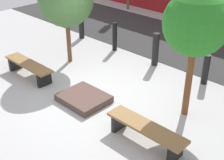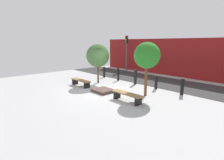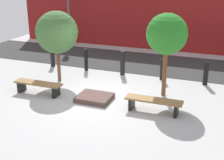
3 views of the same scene
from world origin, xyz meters
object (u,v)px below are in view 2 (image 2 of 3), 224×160
at_px(bollard_far_left, 104,72).
at_px(bollard_right, 156,82).
at_px(tree_behind_left_bench, 98,56).
at_px(planter_bed, 103,91).
at_px(bollard_left, 118,74).
at_px(bench_left, 81,81).
at_px(bollard_far_right, 182,87).
at_px(tree_behind_right_bench, 147,56).
at_px(bench_right, 127,95).
at_px(bollard_center, 135,77).
at_px(traffic_light_west, 126,47).

distance_m(bollard_far_left, bollard_right, 5.16).
distance_m(tree_behind_left_bench, bollard_far_left, 2.61).
relative_size(planter_bed, bollard_left, 1.18).
xyz_separation_m(bench_left, bollard_right, (3.86, 3.16, 0.11)).
height_order(tree_behind_left_bench, bollard_right, tree_behind_left_bench).
height_order(bench_left, bollard_far_right, bollard_far_right).
bearing_deg(bollard_far_left, tree_behind_right_bench, -16.52).
bearing_deg(bench_right, bollard_far_left, 150.67).
height_order(bollard_far_left, bollard_right, bollard_far_left).
xyz_separation_m(bollard_left, bollard_right, (3.44, 0.00, -0.06)).
xyz_separation_m(tree_behind_right_bench, bollard_center, (-2.14, 1.65, -1.69)).
bearing_deg(tree_behind_left_bench, bollard_left, 75.86).
relative_size(bench_left, tree_behind_right_bench, 0.62).
relative_size(bollard_far_left, traffic_light_west, 0.25).
xyz_separation_m(tree_behind_right_bench, bollard_right, (-0.42, 1.65, -1.78)).
height_order(bollard_left, bollard_center, bollard_center).
height_order(bench_left, bench_right, bench_left).
xyz_separation_m(planter_bed, tree_behind_right_bench, (2.14, 1.31, 2.13)).
xyz_separation_m(bench_left, planter_bed, (2.14, 0.20, -0.24)).
bearing_deg(bench_right, traffic_light_west, 133.55).
distance_m(planter_bed, tree_behind_left_bench, 3.14).
bearing_deg(tree_behind_left_bench, bench_left, -90.00).
relative_size(bench_right, bollard_far_left, 2.03).
bearing_deg(bollard_center, bollard_far_right, 0.00).
xyz_separation_m(planter_bed, bollard_far_left, (-3.44, 2.96, 0.36)).
bearing_deg(bollard_right, bollard_far_right, 0.00).
bearing_deg(planter_bed, bench_left, -174.66).
xyz_separation_m(tree_behind_left_bench, bollard_right, (3.86, 1.65, -1.56)).
height_order(bench_right, bollard_right, bollard_right).
xyz_separation_m(bench_right, bollard_center, (-2.14, 3.16, 0.20)).
bearing_deg(bench_left, tree_behind_right_bench, 19.21).
relative_size(tree_behind_right_bench, bollard_center, 2.82).
distance_m(tree_behind_right_bench, bollard_center, 3.19).
bearing_deg(traffic_light_west, tree_behind_left_bench, -65.60).
relative_size(tree_behind_right_bench, bollard_left, 2.98).
distance_m(bollard_left, traffic_light_west, 5.53).
xyz_separation_m(bollard_left, bollard_far_right, (5.16, 0.00, -0.02)).
distance_m(tree_behind_left_bench, tree_behind_right_bench, 4.28).
distance_m(planter_bed, bollard_far_right, 4.56).
bearing_deg(bollard_left, bollard_right, 0.00).
relative_size(planter_bed, bollard_far_left, 1.30).
distance_m(bench_right, bollard_far_right, 3.42).
height_order(bench_left, bollard_center, bollard_center).
bearing_deg(bench_left, planter_bed, 5.15).
bearing_deg(traffic_light_west, planter_bed, -56.15).
height_order(bench_right, bollard_left, bollard_left).
bearing_deg(bollard_right, bollard_center, 180.00).
xyz_separation_m(tree_behind_right_bench, bollard_left, (-3.86, 1.65, -1.72)).
xyz_separation_m(bench_right, tree_behind_right_bench, (-0.00, 1.51, 1.89)).
bearing_deg(planter_bed, bench_right, -5.34).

